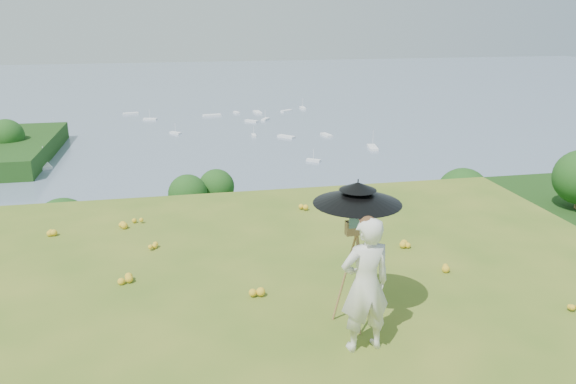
{
  "coord_description": "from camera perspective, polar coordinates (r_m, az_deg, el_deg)",
  "views": [
    {
      "loc": [
        -0.88,
        -5.99,
        4.17
      ],
      "look_at": [
        0.93,
        3.03,
        1.21
      ],
      "focal_mm": 35.0,
      "sensor_mm": 36.0,
      "label": 1
    }
  ],
  "objects": [
    {
      "name": "ground",
      "position": [
        7.35,
        -2.57,
        -16.75
      ],
      "size": [
        14.0,
        14.0,
        0.0
      ],
      "primitive_type": "plane",
      "color": "#476E1F",
      "rests_on": "ground"
    },
    {
      "name": "painter_cap",
      "position": [
        6.85,
        8.17,
        -2.93
      ],
      "size": [
        0.26,
        0.29,
        0.1
      ],
      "primitive_type": null,
      "rotation": [
        0.0,
        0.0,
        0.21
      ],
      "color": "pink",
      "rests_on": "painter"
    },
    {
      "name": "sun_umbrella",
      "position": [
        7.44,
        7.04,
        -1.38
      ],
      "size": [
        1.19,
        1.19,
        0.73
      ],
      "primitive_type": null,
      "rotation": [
        0.0,
        0.0,
        -0.01
      ],
      "color": "black",
      "rests_on": "field_easel"
    },
    {
      "name": "moored_boats",
      "position": [
        171.61,
        -14.94,
        4.48
      ],
      "size": [
        140.0,
        140.0,
        0.7
      ],
      "primitive_type": null,
      "color": "white",
      "rests_on": "bay_water"
    },
    {
      "name": "slope_trees",
      "position": [
        45.26,
        -9.2,
        -7.48
      ],
      "size": [
        110.0,
        50.0,
        6.0
      ],
      "primitive_type": null,
      "color": "#19531A",
      "rests_on": "forest_slope"
    },
    {
      "name": "painter",
      "position": [
        7.19,
        7.86,
        -9.32
      ],
      "size": [
        0.71,
        0.51,
        1.82
      ],
      "primitive_type": "imported",
      "rotation": [
        0.0,
        0.0,
        3.25
      ],
      "color": "white",
      "rests_on": "ground"
    },
    {
      "name": "bay_water",
      "position": [
        248.94,
        -11.09,
        8.67
      ],
      "size": [
        700.0,
        700.0,
        0.0
      ],
      "primitive_type": "plane",
      "color": "slate",
      "rests_on": "ground"
    },
    {
      "name": "harbor_town",
      "position": [
        87.71,
        -9.89,
        -5.03
      ],
      "size": [
        110.0,
        22.0,
        5.0
      ],
      "primitive_type": null,
      "color": "beige",
      "rests_on": "shoreline_tier"
    },
    {
      "name": "shoreline_tier",
      "position": [
        90.41,
        -9.67,
        -8.83
      ],
      "size": [
        170.0,
        28.0,
        8.0
      ],
      "primitive_type": "cube",
      "color": "#655B50",
      "rests_on": "bay_water"
    },
    {
      "name": "wildflowers",
      "position": [
        7.52,
        -2.88,
        -15.31
      ],
      "size": [
        10.0,
        10.5,
        0.12
      ],
      "primitive_type": null,
      "color": "yellow",
      "rests_on": "ground"
    },
    {
      "name": "field_easel",
      "position": [
        7.76,
        6.87,
        -7.76
      ],
      "size": [
        0.66,
        0.66,
        1.67
      ],
      "primitive_type": null,
      "rotation": [
        0.0,
        0.0,
        0.04
      ],
      "color": "olive",
      "rests_on": "ground"
    }
  ]
}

